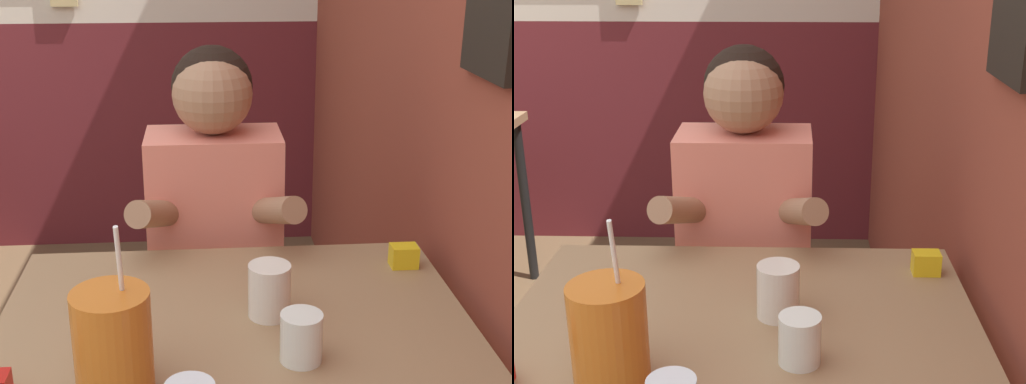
{
  "view_description": "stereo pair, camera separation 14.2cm",
  "coord_description": "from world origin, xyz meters",
  "views": [
    {
      "loc": [
        0.86,
        -0.81,
        1.47
      ],
      "look_at": [
        0.96,
        0.52,
        0.99
      ],
      "focal_mm": 50.0,
      "sensor_mm": 36.0,
      "label": 1
    },
    {
      "loc": [
        1.0,
        -0.81,
        1.47
      ],
      "look_at": [
        0.96,
        0.52,
        0.99
      ],
      "focal_mm": 50.0,
      "sensor_mm": 36.0,
      "label": 2
    }
  ],
  "objects": [
    {
      "name": "main_table",
      "position": [
        0.91,
        0.37,
        0.69
      ],
      "size": [
        0.92,
        0.76,
        0.77
      ],
      "color": "#93704C",
      "rests_on": "ground_plane"
    },
    {
      "name": "person_seated",
      "position": [
        0.89,
        0.91,
        0.64
      ],
      "size": [
        0.42,
        0.4,
        1.23
      ],
      "color": "#EA7F6B",
      "rests_on": "ground_plane"
    },
    {
      "name": "cocktail_pitcher",
      "position": [
        0.71,
        0.2,
        0.86
      ],
      "size": [
        0.13,
        0.13,
        0.29
      ],
      "color": "#C6661E",
      "rests_on": "main_table"
    },
    {
      "name": "glass_center",
      "position": [
        1.02,
        0.26,
        0.82
      ],
      "size": [
        0.07,
        0.07,
        0.09
      ],
      "color": "silver",
      "rests_on": "main_table"
    },
    {
      "name": "glass_far_side",
      "position": [
        0.98,
        0.42,
        0.83
      ],
      "size": [
        0.08,
        0.08,
        0.11
      ],
      "color": "silver",
      "rests_on": "main_table"
    },
    {
      "name": "condiment_mustard",
      "position": [
        1.3,
        0.62,
        0.8
      ],
      "size": [
        0.06,
        0.04,
        0.05
      ],
      "color": "yellow",
      "rests_on": "main_table"
    }
  ]
}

